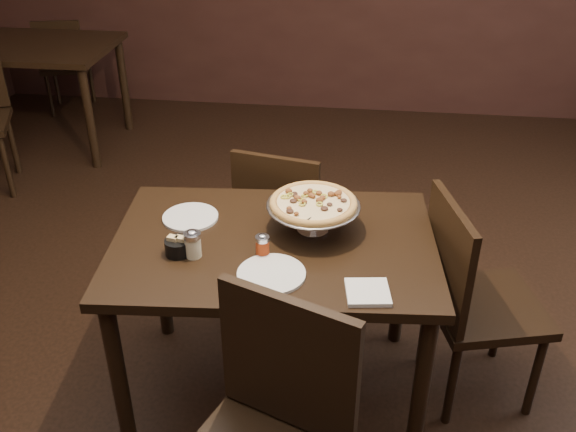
# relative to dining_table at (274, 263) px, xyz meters

# --- Properties ---
(room) EXTENTS (6.04, 7.04, 2.84)m
(room) POSITION_rel_dining_table_xyz_m (0.05, -0.02, 0.72)
(room) COLOR black
(room) RESTS_ON ground
(dining_table) EXTENTS (1.31, 0.93, 0.78)m
(dining_table) POSITION_rel_dining_table_xyz_m (0.00, 0.00, 0.00)
(dining_table) COLOR black
(dining_table) RESTS_ON ground
(background_table) EXTENTS (1.28, 0.85, 0.80)m
(background_table) POSITION_rel_dining_table_xyz_m (-2.21, 2.41, 0.01)
(background_table) COLOR black
(background_table) RESTS_ON ground
(pizza_stand) EXTENTS (0.37, 0.37, 0.15)m
(pizza_stand) POSITION_rel_dining_table_xyz_m (0.14, 0.10, 0.23)
(pizza_stand) COLOR silver
(pizza_stand) RESTS_ON dining_table
(parmesan_shaker) EXTENTS (0.06, 0.06, 0.11)m
(parmesan_shaker) POSITION_rel_dining_table_xyz_m (-0.28, -0.14, 0.16)
(parmesan_shaker) COLOR beige
(parmesan_shaker) RESTS_ON dining_table
(pepper_flake_shaker) EXTENTS (0.05, 0.05, 0.09)m
(pepper_flake_shaker) POSITION_rel_dining_table_xyz_m (-0.03, -0.10, 0.15)
(pepper_flake_shaker) COLOR maroon
(pepper_flake_shaker) RESTS_ON dining_table
(packet_caddy) EXTENTS (0.10, 0.10, 0.08)m
(packet_caddy) POSITION_rel_dining_table_xyz_m (-0.34, -0.13, 0.14)
(packet_caddy) COLOR black
(packet_caddy) RESTS_ON dining_table
(napkin_stack) EXTENTS (0.17, 0.17, 0.02)m
(napkin_stack) POSITION_rel_dining_table_xyz_m (0.37, -0.29, 0.11)
(napkin_stack) COLOR white
(napkin_stack) RESTS_ON dining_table
(plate_left) EXTENTS (0.23, 0.23, 0.01)m
(plate_left) POSITION_rel_dining_table_xyz_m (-0.36, 0.13, 0.11)
(plate_left) COLOR silver
(plate_left) RESTS_ON dining_table
(plate_near) EXTENTS (0.25, 0.25, 0.01)m
(plate_near) POSITION_rel_dining_table_xyz_m (0.02, -0.22, 0.11)
(plate_near) COLOR silver
(plate_near) RESTS_ON dining_table
(serving_spatula) EXTENTS (0.15, 0.15, 0.02)m
(serving_spatula) POSITION_rel_dining_table_xyz_m (0.16, 0.00, 0.22)
(serving_spatula) COLOR silver
(serving_spatula) RESTS_ON pizza_stand
(chair_far) EXTENTS (0.50, 0.50, 0.90)m
(chair_far) POSITION_rel_dining_table_xyz_m (-0.04, 0.62, -0.19)
(chair_far) COLOR black
(chair_far) RESTS_ON ground
(chair_side) EXTENTS (0.54, 0.54, 0.95)m
(chair_side) POSITION_rel_dining_table_xyz_m (0.80, 0.10, -0.16)
(chair_side) COLOR black
(chair_side) RESTS_ON ground
(bg_chair_far) EXTENTS (0.47, 0.47, 0.83)m
(bg_chair_far) POSITION_rel_dining_table_xyz_m (-2.26, 3.07, -0.23)
(bg_chair_far) COLOR black
(bg_chair_far) RESTS_ON ground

